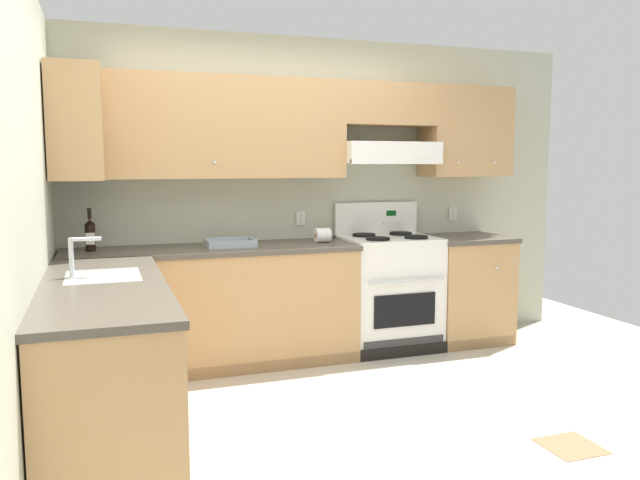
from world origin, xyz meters
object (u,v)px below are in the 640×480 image
(stove, at_px, (389,291))
(paper_towel_roll, at_px, (322,235))
(bowl, at_px, (230,244))
(wine_bottle, at_px, (90,234))

(stove, xyz_separation_m, paper_towel_roll, (-0.59, -0.01, 0.49))
(stove, bearing_deg, paper_towel_roll, -179.41)
(bowl, height_order, paper_towel_roll, paper_towel_roll)
(wine_bottle, bearing_deg, paper_towel_roll, -2.69)
(stove, relative_size, paper_towel_roll, 9.99)
(wine_bottle, height_order, bowl, wine_bottle)
(wine_bottle, relative_size, bowl, 0.85)
(bowl, xyz_separation_m, paper_towel_roll, (0.74, -0.01, 0.04))
(wine_bottle, distance_m, paper_towel_roll, 1.73)
(wine_bottle, bearing_deg, bowl, -4.07)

